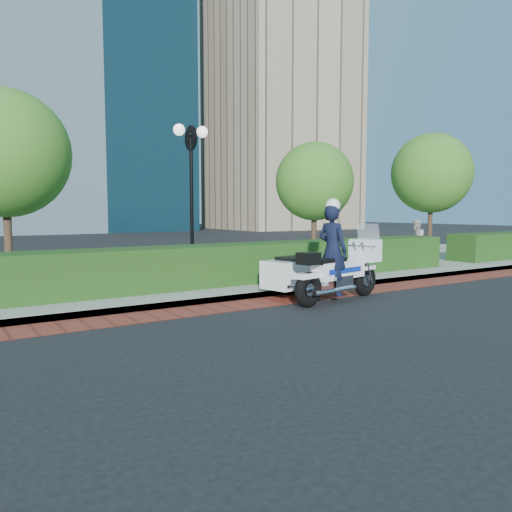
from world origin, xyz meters
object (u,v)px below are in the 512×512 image
tree_b (4,153)px  tree_d (432,173)px  lamppost (191,176)px  tree_c (314,182)px  pedestrian (416,239)px  police_motorcycle (321,265)px

tree_b → tree_d: (16.50, 0.00, 0.18)m
lamppost → tree_b: tree_b is taller
lamppost → tree_c: bearing=13.3°
tree_c → pedestrian: bearing=-21.2°
tree_b → police_motorcycle: tree_b is taller
tree_d → pedestrian: bearing=-151.3°
lamppost → pedestrian: (9.31, -0.18, -2.04)m
lamppost → tree_c: 5.65m
tree_b → police_motorcycle: (5.71, -5.41, -2.65)m
lamppost → pedestrian: 9.53m
lamppost → pedestrian: lamppost is taller
pedestrian → tree_b: bearing=-47.5°
pedestrian → tree_c: bearing=-62.5°
tree_b → pedestrian: tree_b is taller
tree_c → police_motorcycle: tree_c is taller
pedestrian → lamppost: bearing=-42.4°
tree_b → tree_c: (10.00, -0.00, -0.39)m
tree_c → police_motorcycle: 7.26m
tree_b → tree_d: tree_d is taller
lamppost → police_motorcycle: 4.81m
lamppost → police_motorcycle: (1.21, -4.11, -2.18)m
police_motorcycle → pedestrian: (8.09, 3.93, 0.14)m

